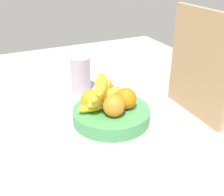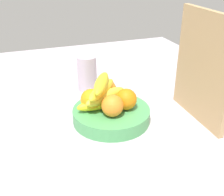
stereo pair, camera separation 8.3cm
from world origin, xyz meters
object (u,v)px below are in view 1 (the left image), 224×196
Objects in this scene: thermos_tumbler at (81,74)px; orange_center at (91,100)px; fruit_bowl at (112,115)px; orange_front_right at (104,90)px; cutting_board at (199,65)px; orange_front_left at (126,99)px; orange_back_left at (114,106)px; banana_bunch at (102,93)px.

orange_center is at bearing -12.19° from thermos_tumbler.
orange_front_right is (-7.76, 0.72, 5.81)cm from fruit_bowl.
cutting_board is (7.43, 28.31, 15.73)cm from fruit_bowl.
fruit_bowl is 8.96cm from orange_center.
orange_front_left and orange_back_left have the same top height.
cutting_board reaches higher than orange_back_left.
orange_front_left and orange_center have the same top height.
cutting_board is at bearing 72.97° from banana_bunch.
orange_front_right is 1.00× the size of orange_center.
fruit_bowl is 3.66× the size of orange_back_left.
cutting_board is at bearing 61.17° from orange_front_right.
cutting_board is (9.63, 34.77, 9.92)cm from orange_center.
orange_front_right is 33.02cm from cutting_board.
thermos_tumbler is at bearing -138.00° from cutting_board.
fruit_bowl is 27.69cm from thermos_tumbler.
cutting_board is at bearing 74.52° from orange_center.
cutting_board reaches higher than orange_front_right.
orange_front_left and orange_front_right have the same top height.
cutting_board is (15.19, 27.59, 9.92)cm from orange_front_right.
banana_bunch is at bearing -127.94° from fruit_bowl.
orange_center is 8.18cm from orange_back_left.
fruit_bowl is 3.66× the size of orange_front_right.
cutting_board is (3.22, 29.69, 9.92)cm from orange_back_left.
fruit_bowl is 1.82× the size of thermos_tumbler.
fruit_bowl is 7.44cm from orange_front_left.
thermos_tumbler is (-27.24, -1.05, 4.84)cm from fruit_bowl.
thermos_tumbler reaches higher than fruit_bowl.
orange_front_right is (-9.29, -3.67, 0.00)cm from orange_front_left.
fruit_bowl is 1.38× the size of banana_bunch.
banana_bunch is at bearing -105.28° from cutting_board.
fruit_bowl is at bearing -5.33° from orange_front_right.
orange_front_right is 6.85cm from banana_bunch.
orange_back_left is 31.47cm from cutting_board.
orange_front_left is at bearing 10.70° from thermos_tumbler.
banana_bunch is (5.72, -3.34, 1.77)cm from orange_front_right.
thermos_tumbler reaches higher than orange_front_right.
orange_back_left is at bearing -18.16° from fruit_bowl.
orange_center is at bearing -52.27° from orange_front_right.
orange_front_left is at bearing 62.99° from banana_bunch.
orange_front_left is at bearing 114.94° from orange_back_left.
orange_front_left is (1.53, 4.39, 5.81)cm from fruit_bowl.
orange_front_left is 11.47cm from orange_center.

